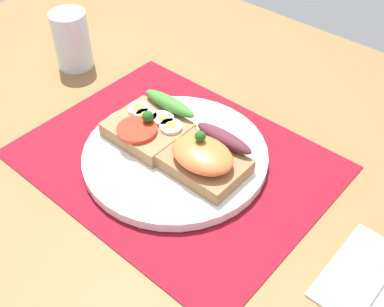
% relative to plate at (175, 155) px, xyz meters
% --- Properties ---
extents(ground_plane, '(1.20, 0.90, 0.03)m').
position_rel_plate_xyz_m(ground_plane, '(0.00, 0.00, -0.03)').
color(ground_plane, brown).
extents(placemat, '(0.40, 0.31, 0.00)m').
position_rel_plate_xyz_m(placemat, '(0.00, 0.00, -0.01)').
color(placemat, maroon).
rests_on(placemat, ground_plane).
extents(plate, '(0.25, 0.25, 0.01)m').
position_rel_plate_xyz_m(plate, '(0.00, 0.00, 0.00)').
color(plate, white).
rests_on(plate, placemat).
extents(sandwich_egg_tomato, '(0.10, 0.10, 0.04)m').
position_rel_plate_xyz_m(sandwich_egg_tomato, '(-0.05, 0.00, 0.02)').
color(sandwich_egg_tomato, '#9A734B').
rests_on(sandwich_egg_tomato, plate).
extents(sandwich_salmon, '(0.10, 0.09, 0.06)m').
position_rel_plate_xyz_m(sandwich_salmon, '(0.05, -0.00, 0.03)').
color(sandwich_salmon, '#976D46').
rests_on(sandwich_salmon, plate).
extents(fork, '(0.02, 0.14, 0.00)m').
position_rel_plate_xyz_m(fork, '(0.30, -0.00, -0.00)').
color(fork, '#B7B7BC').
rests_on(fork, napkin).
extents(drinking_glass, '(0.06, 0.06, 0.10)m').
position_rel_plate_xyz_m(drinking_glass, '(-0.29, 0.06, 0.04)').
color(drinking_glass, silver).
rests_on(drinking_glass, ground_plane).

